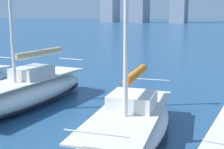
# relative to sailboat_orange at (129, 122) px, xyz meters

# --- Properties ---
(sailboat_orange) EXTENTS (3.89, 7.98, 11.12)m
(sailboat_orange) POSITION_rel_sailboat_orange_xyz_m (0.00, 0.00, 0.00)
(sailboat_orange) COLOR silver
(sailboat_orange) RESTS_ON ground
(sailboat_tan) EXTENTS (2.38, 9.11, 10.24)m
(sailboat_tan) POSITION_rel_sailboat_orange_xyz_m (6.13, -1.48, 0.12)
(sailboat_tan) COLOR white
(sailboat_tan) RESTS_ON ground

